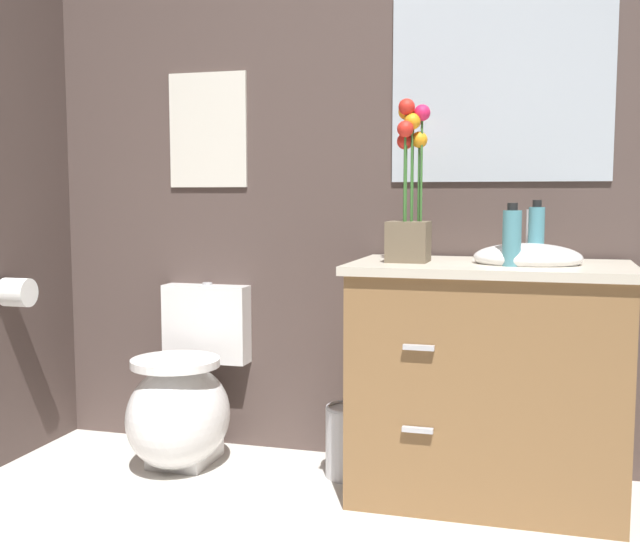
# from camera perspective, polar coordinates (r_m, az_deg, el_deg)

# --- Properties ---
(wall_back) EXTENTS (4.43, 0.05, 2.50)m
(wall_back) POSITION_cam_1_polar(r_m,az_deg,el_deg) (3.09, 8.92, 9.76)
(wall_back) COLOR #4C3D38
(wall_back) RESTS_ON ground_plane
(toilet) EXTENTS (0.38, 0.59, 0.69)m
(toilet) POSITION_cam_1_polar(r_m,az_deg,el_deg) (3.18, -9.77, -8.66)
(toilet) COLOR white
(toilet) RESTS_ON ground_plane
(vanity_cabinet) EXTENTS (0.94, 0.56, 1.00)m
(vanity_cabinet) POSITION_cam_1_polar(r_m,az_deg,el_deg) (2.81, 12.06, -6.91)
(vanity_cabinet) COLOR brown
(vanity_cabinet) RESTS_ON ground_plane
(flower_vase) EXTENTS (0.14, 0.14, 0.55)m
(flower_vase) POSITION_cam_1_polar(r_m,az_deg,el_deg) (2.75, 6.45, 5.69)
(flower_vase) COLOR brown
(flower_vase) RESTS_ON vanity_cabinet
(soap_bottle) EXTENTS (0.05, 0.05, 0.21)m
(soap_bottle) POSITION_cam_1_polar(r_m,az_deg,el_deg) (2.82, 15.29, 3.24)
(soap_bottle) COLOR teal
(soap_bottle) RESTS_ON vanity_cabinet
(lotion_bottle) EXTENTS (0.06, 0.06, 0.21)m
(lotion_bottle) POSITION_cam_1_polar(r_m,az_deg,el_deg) (2.65, 13.63, 3.02)
(lotion_bottle) COLOR teal
(lotion_bottle) RESTS_ON vanity_cabinet
(trash_bin) EXTENTS (0.18, 0.18, 0.27)m
(trash_bin) POSITION_cam_1_polar(r_m,az_deg,el_deg) (3.02, 2.14, -11.48)
(trash_bin) COLOR #B7B7BC
(trash_bin) RESTS_ON ground_plane
(wall_poster) EXTENTS (0.34, 0.01, 0.46)m
(wall_poster) POSITION_cam_1_polar(r_m,az_deg,el_deg) (3.33, -8.07, 10.62)
(wall_poster) COLOR silver
(wall_mirror) EXTENTS (0.80, 0.01, 0.70)m
(wall_mirror) POSITION_cam_1_polar(r_m,az_deg,el_deg) (3.06, 12.85, 13.47)
(wall_mirror) COLOR #B2BCC6
(toilet_paper_roll) EXTENTS (0.11, 0.11, 0.11)m
(toilet_paper_roll) POSITION_cam_1_polar(r_m,az_deg,el_deg) (3.24, -20.94, -0.84)
(toilet_paper_roll) COLOR white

